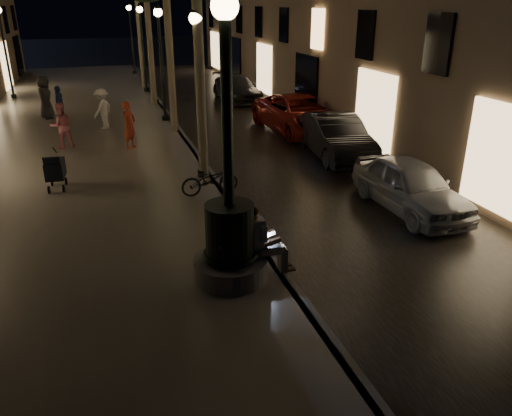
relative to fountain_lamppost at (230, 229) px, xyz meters
name	(u,v)px	position (x,y,z in m)	size (l,w,h in m)	color
ground	(176,129)	(1.00, 13.00, -1.21)	(120.00, 120.00, 0.00)	black
cobble_lane	(243,124)	(4.00, 13.00, -1.20)	(6.00, 45.00, 0.02)	black
promenade	(77,134)	(-3.00, 13.00, -1.11)	(8.00, 45.00, 0.20)	slate
curb_strip	(176,127)	(1.00, 13.00, -1.11)	(0.25, 45.00, 0.20)	#59595B
fountain_lamppost	(230,229)	(0.00, 0.00, 0.00)	(1.40, 1.40, 5.21)	#59595B
seated_man_laptop	(261,239)	(0.61, 0.00, -0.28)	(1.03, 0.35, 1.40)	tan
lamp_curb_a	(198,73)	(0.70, 6.00, 2.02)	(0.36, 0.36, 4.81)	black
lamp_curb_b	(160,48)	(0.70, 14.00, 2.02)	(0.36, 0.36, 4.81)	black
lamp_curb_c	(142,36)	(0.70, 22.00, 2.02)	(0.36, 0.36, 4.81)	black
lamp_curb_d	(131,29)	(0.70, 30.00, 2.02)	(0.36, 0.36, 4.81)	black
lamp_left_c	(3,39)	(-6.40, 22.00, 2.02)	(0.36, 0.36, 4.81)	black
stroller	(55,169)	(-3.39, 6.12, -0.43)	(0.53, 1.13, 1.15)	black
car_front	(411,186)	(5.42, 2.30, -0.54)	(1.58, 3.93, 1.34)	#9FA2A7
car_second	(335,137)	(5.65, 7.20, -0.47)	(1.56, 4.48, 1.47)	black
car_third	(300,114)	(5.85, 11.00, -0.47)	(2.47, 5.36, 1.49)	maroon
car_rear	(237,88)	(5.28, 18.70, -0.55)	(1.86, 4.57, 1.33)	#323338
pedestrian_red	(129,125)	(-1.09, 9.85, -0.18)	(0.60, 0.40, 1.66)	#B23A23
pedestrian_pink	(61,126)	(-3.38, 10.57, -0.20)	(0.79, 0.61, 1.62)	#CB6B7B
pedestrian_white	(102,109)	(-1.91, 13.25, -0.20)	(1.05, 0.60, 1.62)	white
pedestrian_blue	(60,104)	(-3.65, 15.08, -0.24)	(0.91, 0.38, 1.55)	#26448D
pedestrian_dark	(45,98)	(-4.26, 15.92, -0.08)	(0.91, 0.59, 1.86)	#302F33
bicycle	(210,180)	(0.60, 4.46, -0.60)	(0.55, 1.58, 0.83)	black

